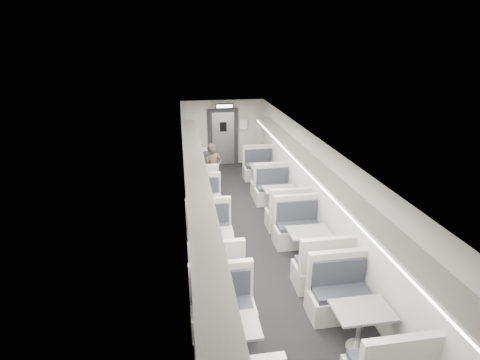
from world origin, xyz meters
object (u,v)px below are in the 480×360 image
object	(u,v)px
booth_right_c	(309,247)
booth_right_a	(264,176)
booth_left_b	(206,210)
exit_sign	(224,106)
vestibule_door	(223,137)
booth_left_c	(213,249)
booth_right_d	(360,329)
booth_left_a	(200,177)
booth_right_b	(280,201)
booth_left_d	(229,346)
passenger	(213,169)

from	to	relation	value
booth_right_c	booth_right_a	bearing A→B (deg)	90.00
booth_left_b	exit_sign	bearing A→B (deg)	76.53
booth_right_c	vestibule_door	bearing A→B (deg)	98.31
booth_left_c	booth_right_a	xyz separation A→B (m)	(2.00, 4.15, 0.00)
booth_left_b	booth_right_d	xyz separation A→B (m)	(2.00, -4.58, 0.03)
booth_right_c	booth_left_a	bearing A→B (deg)	113.39
exit_sign	booth_right_a	bearing A→B (deg)	-63.10
booth_right_b	booth_right_d	world-z (taller)	booth_right_d
booth_left_c	booth_left_b	bearing A→B (deg)	90.00
booth_left_d	booth_right_d	xyz separation A→B (m)	(2.00, 0.03, -0.00)
booth_left_b	exit_sign	world-z (taller)	exit_sign
booth_left_a	vestibule_door	xyz separation A→B (m)	(1.00, 2.23, 0.68)
booth_left_c	booth_left_d	size ratio (longest dim) A/B	0.98
booth_right_b	booth_left_b	bearing A→B (deg)	-174.30
booth_right_b	vestibule_door	distance (m)	4.62
booth_left_a	booth_right_b	bearing A→B (deg)	-48.19
booth_right_a	booth_right_b	xyz separation A→B (m)	(0.00, -2.00, 0.00)
booth_left_a	booth_right_c	distance (m)	5.04
booth_left_b	booth_right_c	xyz separation A→B (m)	(2.00, -2.19, 0.04)
booth_left_b	booth_right_a	distance (m)	2.98
booth_left_b	booth_right_a	bearing A→B (deg)	47.77
booth_left_d	booth_right_b	distance (m)	5.20
booth_left_c	vestibule_door	distance (m)	6.72
booth_left_b	booth_right_b	distance (m)	2.01
booth_left_c	booth_right_c	bearing A→B (deg)	-6.78
booth_right_b	passenger	world-z (taller)	passenger
booth_left_b	booth_left_c	xyz separation A→B (m)	(0.00, -1.95, 0.02)
booth_right_c	passenger	bearing A→B (deg)	111.57
booth_left_c	vestibule_door	xyz separation A→B (m)	(1.00, 6.61, 0.67)
booth_left_a	vestibule_door	size ratio (longest dim) A/B	0.95
exit_sign	vestibule_door	bearing A→B (deg)	90.00
booth_right_d	vestibule_door	size ratio (longest dim) A/B	1.01
booth_left_d	booth_right_b	xyz separation A→B (m)	(2.00, 4.80, -0.00)
booth_right_b	booth_left_a	bearing A→B (deg)	131.81
booth_left_a	booth_right_c	size ratio (longest dim) A/B	0.92
booth_right_b	passenger	size ratio (longest dim) A/B	1.35
booth_left_d	booth_right_d	distance (m)	2.00
booth_left_d	booth_right_a	size ratio (longest dim) A/B	1.02
booth_left_b	booth_right_b	size ratio (longest dim) A/B	0.92
booth_left_b	booth_right_a	world-z (taller)	booth_right_a
booth_left_c	exit_sign	distance (m)	6.49
booth_left_d	vestibule_door	world-z (taller)	vestibule_door
booth_right_c	booth_right_d	xyz separation A→B (m)	(0.00, -2.39, -0.00)
booth_right_d	passenger	size ratio (longest dim) A/B	1.36
passenger	booth_left_b	bearing A→B (deg)	-115.09
vestibule_door	exit_sign	bearing A→B (deg)	-90.00
vestibule_door	exit_sign	world-z (taller)	exit_sign
booth_right_a	booth_left_d	bearing A→B (deg)	-106.37
booth_left_c	booth_right_a	size ratio (longest dim) A/B	1.00
passenger	exit_sign	xyz separation A→B (m)	(0.63, 2.24, 1.50)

